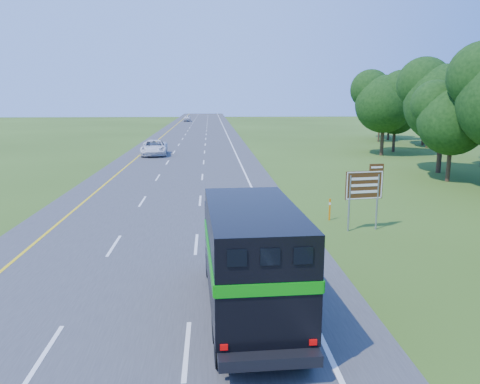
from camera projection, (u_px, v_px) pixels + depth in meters
The scene contains 7 objects.
road at pixel (190, 149), 59.10m from camera, with size 15.00×260.00×0.04m, color #38383A.
lane_markings at pixel (190, 149), 59.09m from camera, with size 11.15×260.00×0.01m.
horse_truck at pixel (250, 255), 13.92m from camera, with size 2.79×8.01×3.50m.
white_suv at pixel (154, 148), 53.12m from camera, with size 2.82×6.11×1.70m, color white.
far_car at pixel (187, 118), 126.55m from camera, with size 1.84×4.58×1.56m, color silver.
exit_sign at pixel (365, 188), 22.96m from camera, with size 1.96×0.35×3.34m.
delineator at pixel (330, 209), 25.16m from camera, with size 0.10×0.05×1.19m.
Camera 1 is at (2.51, -9.26, 6.55)m, focal length 35.00 mm.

